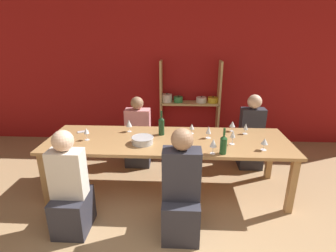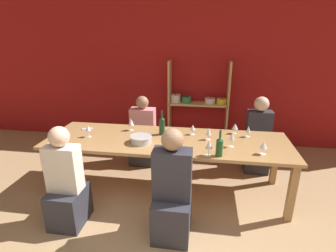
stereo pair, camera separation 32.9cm
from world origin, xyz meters
TOP-DOWN VIEW (x-y plane):
  - wall_back_red at (0.00, 3.83)m, footprint 8.80×0.06m
  - shelf_unit at (0.22, 3.63)m, footprint 1.12×0.30m
  - dining_table at (-0.12, 1.95)m, footprint 3.16×0.98m
  - mixing_bowl at (-0.42, 1.81)m, footprint 0.28×0.28m
  - wine_bottle_green at (0.54, 1.56)m, footprint 0.08×0.08m
  - wine_bottle_dark at (-0.21, 2.12)m, footprint 0.08×0.08m
  - wine_glass_white_a at (-1.16, 1.89)m, footprint 0.07×0.07m
  - wine_glass_empty_a at (0.78, 2.30)m, footprint 0.08×0.08m
  - wine_glass_red_a at (0.07, 1.79)m, footprint 0.07×0.07m
  - wine_glass_red_b at (0.42, 1.55)m, footprint 0.08×0.08m
  - wine_glass_empty_b at (-0.67, 2.22)m, footprint 0.08×0.08m
  - wine_glass_red_c at (0.70, 1.84)m, footprint 0.07×0.07m
  - wine_glass_white_b at (1.04, 1.68)m, footprint 0.08×0.08m
  - wine_glass_empty_c at (0.94, 2.20)m, footprint 0.07×0.07m
  - wine_glass_white_c at (0.20, 2.18)m, footprint 0.07×0.07m
  - wine_glass_empty_d at (0.42, 2.03)m, footprint 0.07×0.07m
  - cell_phone at (-1.32, 2.16)m, footprint 0.17×0.12m
  - person_near_a at (0.07, 1.13)m, footprint 0.39×0.49m
  - person_far_a at (-0.64, 2.79)m, footprint 0.40×0.50m
  - person_near_b at (-1.12, 1.14)m, footprint 0.36×0.45m
  - person_far_b at (1.19, 2.79)m, footprint 0.37×0.46m

SIDE VIEW (x-z plane):
  - person_far_a at x=-0.64m, z-range -0.15..0.98m
  - person_near_b at x=-1.12m, z-range -0.14..1.03m
  - person_far_b at x=1.19m, z-range -0.15..1.04m
  - person_near_a at x=0.07m, z-range -0.16..1.07m
  - shelf_unit at x=0.22m, z-range -0.24..1.38m
  - dining_table at x=-0.12m, z-range 0.31..1.08m
  - cell_phone at x=-1.32m, z-range 0.77..0.78m
  - mixing_bowl at x=-0.42m, z-range 0.77..0.86m
  - wine_glass_white_c at x=0.20m, z-range 0.79..0.94m
  - wine_glass_empty_c at x=0.94m, z-range 0.79..0.95m
  - wine_glass_empty_a at x=0.78m, z-range 0.80..0.95m
  - wine_glass_white_b at x=1.04m, z-range 0.80..0.95m
  - wine_glass_empty_d at x=0.42m, z-range 0.80..0.96m
  - wine_bottle_green at x=0.54m, z-range 0.73..1.04m
  - wine_glass_white_a at x=-1.16m, z-range 0.80..0.97m
  - wine_glass_empty_b at x=-0.67m, z-range 0.80..0.98m
  - wine_glass_red_a at x=0.07m, z-range 0.80..0.98m
  - wine_glass_red_b at x=0.42m, z-range 0.81..0.99m
  - wine_glass_red_c at x=0.70m, z-range 0.80..0.99m
  - wine_bottle_dark at x=-0.21m, z-range 0.73..1.07m
  - wall_back_red at x=0.00m, z-range 0.00..2.70m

